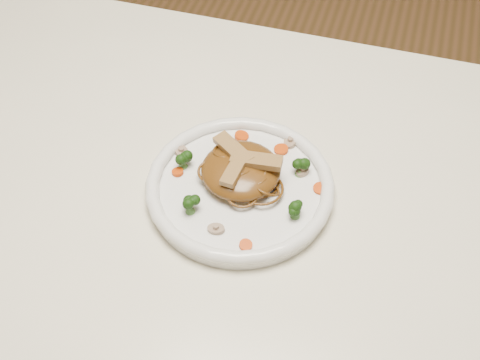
# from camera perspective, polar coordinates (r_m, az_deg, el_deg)

# --- Properties ---
(table) EXTENTS (1.20, 0.80, 0.75)m
(table) POSITION_cam_1_polar(r_m,az_deg,el_deg) (0.98, -0.34, -4.79)
(table) COLOR beige
(table) RESTS_ON ground
(plate) EXTENTS (0.32, 0.32, 0.02)m
(plate) POSITION_cam_1_polar(r_m,az_deg,el_deg) (0.89, 0.00, -0.92)
(plate) COLOR white
(plate) RESTS_ON table
(noodle_mound) EXTENTS (0.12, 0.12, 0.04)m
(noodle_mound) POSITION_cam_1_polar(r_m,az_deg,el_deg) (0.89, 0.07, 0.90)
(noodle_mound) COLOR brown
(noodle_mound) RESTS_ON plate
(chicken_a) EXTENTS (0.07, 0.03, 0.01)m
(chicken_a) POSITION_cam_1_polar(r_m,az_deg,el_deg) (0.87, 1.51, 1.79)
(chicken_a) COLOR #A37F4D
(chicken_a) RESTS_ON noodle_mound
(chicken_b) EXTENTS (0.07, 0.06, 0.01)m
(chicken_b) POSITION_cam_1_polar(r_m,az_deg,el_deg) (0.89, -0.62, 2.82)
(chicken_b) COLOR #A37F4D
(chicken_b) RESTS_ON noodle_mound
(chicken_c) EXTENTS (0.03, 0.06, 0.01)m
(chicken_c) POSITION_cam_1_polar(r_m,az_deg,el_deg) (0.86, -0.42, 1.06)
(chicken_c) COLOR #A37F4D
(chicken_c) RESTS_ON noodle_mound
(broccoli_0) EXTENTS (0.03, 0.03, 0.03)m
(broccoli_0) POSITION_cam_1_polar(r_m,az_deg,el_deg) (0.90, 5.53, 1.14)
(broccoli_0) COLOR #163B0C
(broccoli_0) RESTS_ON plate
(broccoli_1) EXTENTS (0.03, 0.03, 0.03)m
(broccoli_1) POSITION_cam_1_polar(r_m,az_deg,el_deg) (0.91, -5.28, 1.90)
(broccoli_1) COLOR #163B0C
(broccoli_1) RESTS_ON plate
(broccoli_2) EXTENTS (0.04, 0.04, 0.03)m
(broccoli_2) POSITION_cam_1_polar(r_m,az_deg,el_deg) (0.85, -4.63, -2.18)
(broccoli_2) COLOR #163B0C
(broccoli_2) RESTS_ON plate
(broccoli_3) EXTENTS (0.04, 0.04, 0.03)m
(broccoli_3) POSITION_cam_1_polar(r_m,az_deg,el_deg) (0.85, 5.13, -2.62)
(broccoli_3) COLOR #163B0C
(broccoli_3) RESTS_ON plate
(carrot_0) EXTENTS (0.02, 0.02, 0.00)m
(carrot_0) POSITION_cam_1_polar(r_m,az_deg,el_deg) (0.94, 3.78, 2.80)
(carrot_0) COLOR red
(carrot_0) RESTS_ON plate
(carrot_1) EXTENTS (0.02, 0.02, 0.00)m
(carrot_1) POSITION_cam_1_polar(r_m,az_deg,el_deg) (0.91, -5.73, 0.73)
(carrot_1) COLOR red
(carrot_1) RESTS_ON plate
(carrot_2) EXTENTS (0.02, 0.02, 0.00)m
(carrot_2) POSITION_cam_1_polar(r_m,az_deg,el_deg) (0.89, 7.36, -0.77)
(carrot_2) COLOR red
(carrot_2) RESTS_ON plate
(carrot_3) EXTENTS (0.03, 0.03, 0.00)m
(carrot_3) POSITION_cam_1_polar(r_m,az_deg,el_deg) (0.95, 0.15, 4.05)
(carrot_3) COLOR red
(carrot_3) RESTS_ON plate
(carrot_4) EXTENTS (0.02, 0.02, 0.00)m
(carrot_4) POSITION_cam_1_polar(r_m,az_deg,el_deg) (0.82, 0.52, -5.97)
(carrot_4) COLOR red
(carrot_4) RESTS_ON plate
(mushroom_0) EXTENTS (0.03, 0.03, 0.01)m
(mushroom_0) POSITION_cam_1_polar(r_m,az_deg,el_deg) (0.84, -2.20, -4.50)
(mushroom_0) COLOR tan
(mushroom_0) RESTS_ON plate
(mushroom_1) EXTENTS (0.03, 0.03, 0.01)m
(mushroom_1) POSITION_cam_1_polar(r_m,az_deg,el_deg) (0.91, 5.75, 0.81)
(mushroom_1) COLOR tan
(mushroom_1) RESTS_ON plate
(mushroom_2) EXTENTS (0.04, 0.04, 0.01)m
(mushroom_2) POSITION_cam_1_polar(r_m,az_deg,el_deg) (0.93, -5.38, 2.61)
(mushroom_2) COLOR tan
(mushroom_2) RESTS_ON plate
(mushroom_3) EXTENTS (0.03, 0.03, 0.01)m
(mushroom_3) POSITION_cam_1_polar(r_m,az_deg,el_deg) (0.95, 4.64, 3.52)
(mushroom_3) COLOR tan
(mushroom_3) RESTS_ON plate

